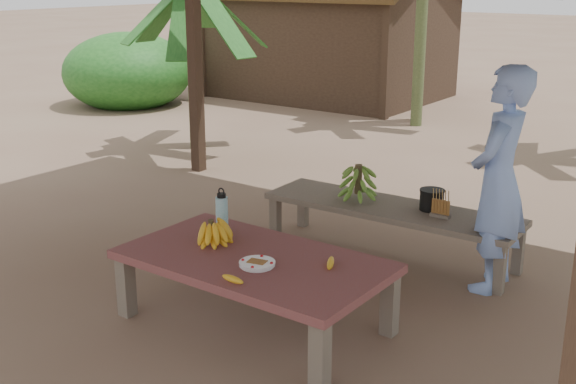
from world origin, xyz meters
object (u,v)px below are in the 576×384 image
Objects in this scene: plate at (257,264)px; cooking_pot at (432,200)px; work_table at (254,266)px; ripe_banana_bunch at (211,230)px; bench at (390,212)px; woman at (499,180)px; water_flask at (222,213)px.

cooking_pot reaches higher than plate.
work_table is 1.84m from cooking_pot.
bench is at bearing 70.57° from ripe_banana_bunch.
plate is at bearing -31.39° from woman.
water_flask is at bearing 148.43° from plate.
cooking_pot is at bearing 16.47° from bench.
woman is (1.61, 1.28, 0.22)m from water_flask.
woman is at bearing 59.73° from plate.
woman is (1.51, 1.51, 0.27)m from ripe_banana_bunch.
cooking_pot is at bearing 62.66° from ripe_banana_bunch.
work_table is 0.62m from water_flask.
woman is (0.97, 1.67, 0.34)m from plate.
ripe_banana_bunch is at bearing -67.43° from water_flask.
cooking_pot is at bearing -110.49° from woman.
work_table reaches higher than bench.
work_table is at bearing -6.33° from ripe_banana_bunch.
cooking_pot is (0.89, 1.73, -0.06)m from ripe_banana_bunch.
plate is 0.75m from water_flask.
ripe_banana_bunch is (-0.42, 0.05, 0.16)m from work_table.
work_table is 5.44× the size of water_flask.
ripe_banana_bunch reaches higher than cooking_pot.
water_flask is at bearing -117.10° from bench.
water_flask is 1.68× the size of cooking_pot.
woman is at bearing 55.29° from work_table.
bench is 11.24× the size of cooking_pot.
plate is 0.72× the size of water_flask.
ripe_banana_bunch is 0.91× the size of water_flask.
water_flask is 2.07m from woman.
bench is at bearing 85.13° from work_table.
bench is (0.15, 1.67, -0.04)m from work_table.
work_table is 5.96× the size of ripe_banana_bunch.
cooking_pot is at bearing 75.42° from work_table.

